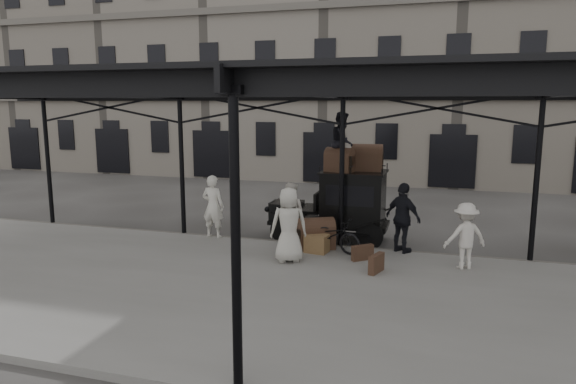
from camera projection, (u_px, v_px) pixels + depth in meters
name	position (u px, v px, depth m)	size (l,w,h in m)	color
ground	(325.00, 272.00, 12.89)	(120.00, 120.00, 0.00)	#383533
platform	(305.00, 297.00, 10.99)	(28.00, 8.00, 0.15)	slate
canopy	(310.00, 83.00, 10.48)	(22.50, 9.00, 4.74)	black
building_frontage	(397.00, 52.00, 28.69)	(64.00, 8.00, 14.00)	slate
taxi	(343.00, 203.00, 15.58)	(3.65, 1.55, 2.18)	black
porter_left	(213.00, 206.00, 15.50)	(0.70, 0.46, 1.91)	silver
porter_midleft	(290.00, 213.00, 14.82)	(0.87, 0.68, 1.79)	silver
porter_centre	(289.00, 225.00, 13.09)	(0.95, 0.62, 1.94)	beige
porter_official	(403.00, 218.00, 13.91)	(1.13, 0.47, 1.92)	black
porter_right	(465.00, 236.00, 12.56)	(1.06, 0.61, 1.65)	silver
bicycle	(331.00, 235.00, 14.07)	(0.61, 1.76, 0.92)	black
porter_roof	(342.00, 142.00, 15.18)	(0.85, 0.67, 1.76)	black
steamer_trunk_roof_near	(339.00, 162.00, 15.15)	(0.81, 0.50, 0.60)	#482F21
steamer_trunk_roof_far	(367.00, 160.00, 15.36)	(0.91, 0.56, 0.67)	#482F21
steamer_trunk_platform	(316.00, 236.00, 14.40)	(1.00, 0.61, 0.73)	#482F21
wicker_hamper	(317.00, 243.00, 14.02)	(0.60, 0.45, 0.50)	olive
suitcase_upright	(376.00, 263.00, 12.34)	(0.15, 0.60, 0.45)	#482F21
suitcase_flat	(363.00, 253.00, 13.32)	(0.60, 0.15, 0.40)	#482F21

